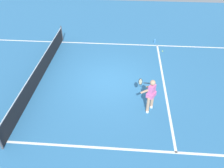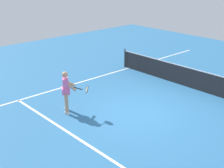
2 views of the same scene
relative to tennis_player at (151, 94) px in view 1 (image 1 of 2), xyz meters
name	(u,v)px [view 1 (image 1 of 2)]	position (x,y,z in m)	size (l,w,h in m)	color
ground_plane	(110,81)	(1.84, 1.84, -0.85)	(25.99, 25.99, 0.00)	teal
service_line_marking	(164,84)	(1.84, -0.85, -0.84)	(8.02, 0.10, 0.01)	white
sideline_left_marking	(101,148)	(-2.17, 1.84, -0.84)	(0.10, 17.99, 0.01)	white
sideline_right_marking	(115,44)	(5.85, 1.84, -0.84)	(0.10, 17.99, 0.01)	white
court_net	(40,71)	(1.84, 5.35, -0.39)	(8.70, 0.08, 0.98)	#4C4C51
tennis_player	(151,94)	(0.00, 0.00, 0.00)	(1.07, 0.78, 1.55)	tan
tennis_ball_near	(162,51)	(5.10, -1.11, -0.81)	(0.07, 0.07, 0.07)	#D1E533
water_bottle	(155,41)	(6.25, -0.72, -0.73)	(0.07, 0.07, 0.24)	#4C9EE5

